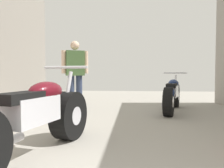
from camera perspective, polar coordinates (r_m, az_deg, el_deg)
ground_plane at (r=3.33m, az=2.37°, el=-12.32°), size 16.04×16.04×0.00m
motorcycle_maroon_cruiser at (r=2.39m, az=-19.95°, el=-8.69°), size 0.79×2.04×0.96m
motorcycle_black_naked at (r=5.28m, az=15.04°, el=-2.67°), size 0.79×1.90×0.90m
mechanic_in_blue at (r=5.76m, az=-9.38°, el=3.53°), size 0.66×0.40×1.69m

